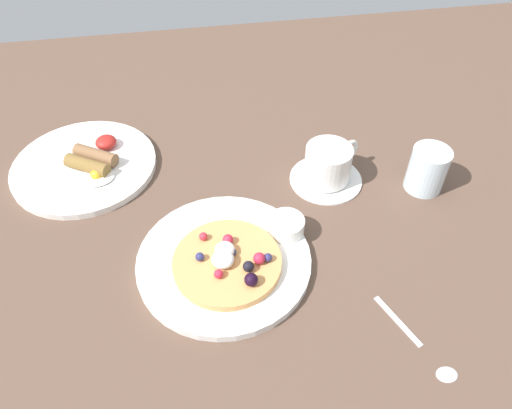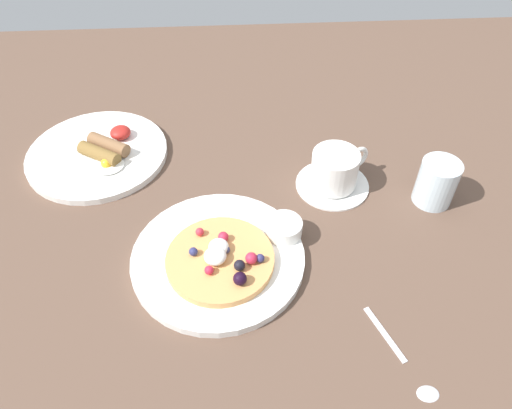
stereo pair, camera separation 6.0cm
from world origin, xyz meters
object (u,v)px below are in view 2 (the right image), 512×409
pancake_plate (218,258)px  breakfast_plate (97,154)px  coffee_saucer (332,184)px  water_glass (437,182)px  teaspoon (412,370)px  coffee_cup (335,168)px  syrup_ramekin (284,228)px

pancake_plate → breakfast_plate: bearing=130.7°
coffee_saucer → water_glass: water_glass is taller
teaspoon → breakfast_plate: bearing=136.0°
breakfast_plate → coffee_cup: 44.65cm
teaspoon → water_glass: 33.13cm
coffee_saucer → water_glass: 17.49cm
coffee_cup → water_glass: water_glass is taller
coffee_cup → teaspoon: (4.12, -35.14, -3.84)cm
coffee_saucer → water_glass: size_ratio=1.61×
coffee_saucer → coffee_cup: coffee_cup is taller
syrup_ramekin → water_glass: water_glass is taller
breakfast_plate → water_glass: (59.58, -15.19, 3.41)cm
syrup_ramekin → coffee_cup: (10.12, 11.92, 1.42)cm
teaspoon → water_glass: water_glass is taller
syrup_ramekin → coffee_saucer: syrup_ramekin is taller
pancake_plate → breakfast_plate: (-22.64, 26.28, -0.07)cm
coffee_cup → water_glass: 16.98cm
pancake_plate → water_glass: (36.94, 11.09, 3.34)cm
breakfast_plate → coffee_saucer: breakfast_plate is taller
water_glass → syrup_ramekin: bearing=-164.5°
pancake_plate → breakfast_plate: size_ratio=1.02×
pancake_plate → syrup_ramekin: 11.30cm
coffee_cup → teaspoon: coffee_cup is taller
pancake_plate → teaspoon: 31.47cm
pancake_plate → teaspoon: (24.72, -19.47, -0.45)cm
coffee_cup → syrup_ramekin: bearing=-130.3°
breakfast_plate → syrup_ramekin: bearing=-34.2°
pancake_plate → water_glass: water_glass is taller
coffee_cup → pancake_plate: bearing=-142.7°
syrup_ramekin → water_glass: 27.50cm
coffee_saucer → syrup_ramekin: bearing=-130.1°
breakfast_plate → teaspoon: (47.35, -45.75, -0.38)cm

